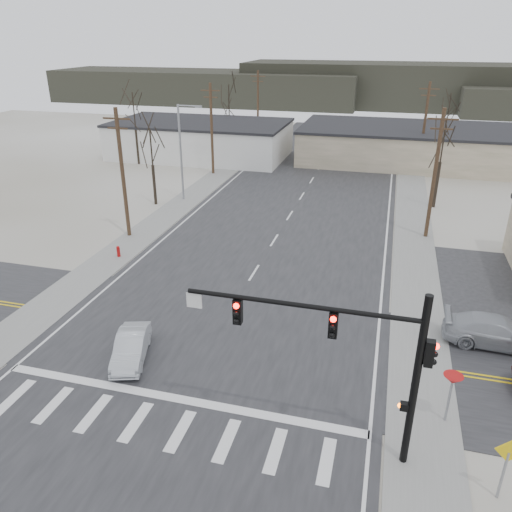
# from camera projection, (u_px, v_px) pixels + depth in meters

# --- Properties ---
(ground) EXTENTS (140.00, 140.00, 0.00)m
(ground) POSITION_uv_depth(u_px,v_px,m) (215.00, 336.00, 26.81)
(ground) COLOR silver
(ground) RESTS_ON ground
(main_road) EXTENTS (18.00, 110.00, 0.05)m
(main_road) POSITION_uv_depth(u_px,v_px,m) (277.00, 236.00, 40.01)
(main_road) COLOR #232426
(main_road) RESTS_ON ground
(cross_road) EXTENTS (90.00, 10.00, 0.04)m
(cross_road) POSITION_uv_depth(u_px,v_px,m) (215.00, 336.00, 26.81)
(cross_road) COLOR #232426
(cross_road) RESTS_ON ground
(sidewalk_left) EXTENTS (3.00, 90.00, 0.06)m
(sidewalk_left) POSITION_uv_depth(u_px,v_px,m) (179.00, 206.00, 46.94)
(sidewalk_left) COLOR gray
(sidewalk_left) RESTS_ON ground
(sidewalk_right) EXTENTS (3.00, 90.00, 0.06)m
(sidewalk_right) POSITION_uv_depth(u_px,v_px,m) (413.00, 227.00, 41.88)
(sidewalk_right) COLOR gray
(sidewalk_right) RESTS_ON ground
(traffic_signal_mast) EXTENTS (8.95, 0.43, 7.20)m
(traffic_signal_mast) POSITION_uv_depth(u_px,v_px,m) (363.00, 352.00, 17.55)
(traffic_signal_mast) COLOR black
(traffic_signal_mast) RESTS_ON ground
(fire_hydrant) EXTENTS (0.24, 0.24, 0.87)m
(fire_hydrant) POSITION_uv_depth(u_px,v_px,m) (118.00, 251.00, 36.11)
(fire_hydrant) COLOR #A50C0C
(fire_hydrant) RESTS_ON ground
(yield_sign) EXTENTS (0.80, 0.80, 2.35)m
(yield_sign) POSITION_uv_depth(u_px,v_px,m) (453.00, 381.00, 20.14)
(yield_sign) COLOR gray
(yield_sign) RESTS_ON ground
(diamond_sign) EXTENTS (0.92, 0.10, 2.61)m
(diamond_sign) POSITION_uv_depth(u_px,v_px,m) (506.00, 463.00, 16.89)
(diamond_sign) COLOR gray
(diamond_sign) RESTS_ON ground
(building_left_far) EXTENTS (22.30, 12.30, 4.50)m
(building_left_far) POSITION_uv_depth(u_px,v_px,m) (201.00, 139.00, 64.93)
(building_left_far) COLOR silver
(building_left_far) RESTS_ON ground
(building_right_far) EXTENTS (26.30, 14.30, 4.30)m
(building_right_far) POSITION_uv_depth(u_px,v_px,m) (407.00, 144.00, 62.28)
(building_right_far) COLOR beige
(building_right_far) RESTS_ON ground
(upole_left_b) EXTENTS (2.20, 0.30, 10.00)m
(upole_left_b) POSITION_uv_depth(u_px,v_px,m) (122.00, 172.00, 37.98)
(upole_left_b) COLOR #493722
(upole_left_b) RESTS_ON ground
(upole_left_c) EXTENTS (2.20, 0.30, 10.00)m
(upole_left_c) POSITION_uv_depth(u_px,v_px,m) (212.00, 128.00, 55.59)
(upole_left_c) COLOR #493722
(upole_left_c) RESTS_ON ground
(upole_left_d) EXTENTS (2.20, 0.30, 10.00)m
(upole_left_d) POSITION_uv_depth(u_px,v_px,m) (258.00, 105.00, 73.20)
(upole_left_d) COLOR #493722
(upole_left_d) RESTS_ON ground
(upole_right_a) EXTENTS (2.20, 0.30, 10.00)m
(upole_right_a) POSITION_uv_depth(u_px,v_px,m) (435.00, 173.00, 37.78)
(upole_right_a) COLOR #493722
(upole_right_a) RESTS_ON ground
(upole_right_b) EXTENTS (2.20, 0.30, 10.00)m
(upole_right_b) POSITION_uv_depth(u_px,v_px,m) (424.00, 125.00, 57.14)
(upole_right_b) COLOR #493722
(upole_right_b) RESTS_ON ground
(streetlight_main) EXTENTS (2.40, 0.25, 9.00)m
(streetlight_main) POSITION_uv_depth(u_px,v_px,m) (182.00, 148.00, 46.68)
(streetlight_main) COLOR gray
(streetlight_main) RESTS_ON ground
(tree_left_near) EXTENTS (3.30, 3.30, 7.35)m
(tree_left_near) POSITION_uv_depth(u_px,v_px,m) (151.00, 149.00, 45.38)
(tree_left_near) COLOR #2E261C
(tree_left_near) RESTS_ON ground
(tree_right_mid) EXTENTS (3.74, 3.74, 8.33)m
(tree_right_mid) POSITION_uv_depth(u_px,v_px,m) (443.00, 143.00, 44.29)
(tree_right_mid) COLOR #2E261C
(tree_right_mid) RESTS_ON ground
(tree_left_far) EXTENTS (3.96, 3.96, 8.82)m
(tree_left_far) POSITION_uv_depth(u_px,v_px,m) (229.00, 102.00, 68.08)
(tree_left_far) COLOR #2E261C
(tree_left_far) RESTS_ON ground
(tree_right_far) EXTENTS (3.52, 3.52, 7.84)m
(tree_right_far) POSITION_uv_depth(u_px,v_px,m) (449.00, 109.00, 66.73)
(tree_right_far) COLOR #2E261C
(tree_right_far) RESTS_ON ground
(tree_left_mid) EXTENTS (3.96, 3.96, 8.82)m
(tree_left_mid) POSITION_uv_depth(u_px,v_px,m) (134.00, 112.00, 59.43)
(tree_left_mid) COLOR #2E261C
(tree_left_mid) RESTS_ON ground
(hill_left) EXTENTS (70.00, 18.00, 7.00)m
(hill_left) POSITION_uv_depth(u_px,v_px,m) (204.00, 87.00, 114.73)
(hill_left) COLOR #333026
(hill_left) RESTS_ON ground
(hill_center) EXTENTS (80.00, 18.00, 9.00)m
(hill_center) POSITION_uv_depth(u_px,v_px,m) (432.00, 86.00, 105.91)
(hill_center) COLOR #333026
(hill_center) RESTS_ON ground
(sedan_crossing) EXTENTS (2.54, 4.25, 1.32)m
(sedan_crossing) POSITION_uv_depth(u_px,v_px,m) (131.00, 347.00, 24.67)
(sedan_crossing) COLOR #ADB2B8
(sedan_crossing) RESTS_ON main_road
(car_far_a) EXTENTS (3.44, 6.22, 1.71)m
(car_far_a) POSITION_uv_depth(u_px,v_px,m) (344.00, 144.00, 68.62)
(car_far_a) COLOR black
(car_far_a) RESTS_ON main_road
(car_far_b) EXTENTS (3.31, 4.96, 1.57)m
(car_far_b) POSITION_uv_depth(u_px,v_px,m) (306.00, 129.00, 79.98)
(car_far_b) COLOR black
(car_far_b) RESTS_ON main_road
(car_parked_silver) EXTENTS (5.40, 2.34, 1.55)m
(car_parked_silver) POSITION_uv_depth(u_px,v_px,m) (497.00, 332.00, 25.76)
(car_parked_silver) COLOR #92959B
(car_parked_silver) RESTS_ON parking_lot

